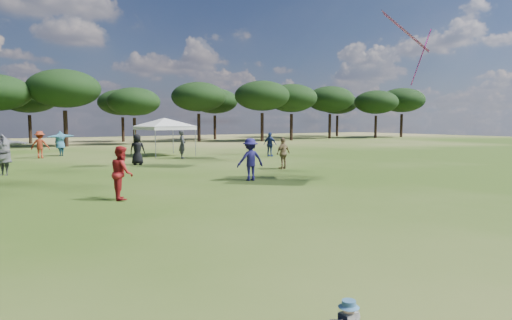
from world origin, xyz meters
The scene contains 3 objects.
tree_line centered at (2.39, 47.41, 5.42)m, with size 108.78×17.63×7.77m.
tent_right centered at (7.49, 28.20, 2.62)m, with size 6.73×6.73×3.04m.
festival_crowd centered at (-2.20, 22.77, 0.91)m, with size 29.59×21.89×1.93m.
Camera 1 is at (-3.68, -1.58, 2.49)m, focal length 30.00 mm.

